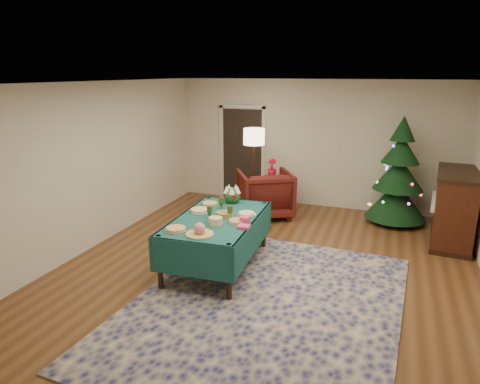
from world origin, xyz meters
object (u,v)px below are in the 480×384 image
(piano, at_px, (454,208))
(buffet_table, at_px, (217,227))
(potted_plant, at_px, (272,172))
(gift_box, at_px, (245,220))
(armchair, at_px, (265,192))
(christmas_tree, at_px, (399,176))
(side_table, at_px, (271,193))
(floor_lamp, at_px, (254,142))

(piano, bearing_deg, buffet_table, -146.89)
(potted_plant, bearing_deg, gift_box, -81.14)
(armchair, height_order, christmas_tree, christmas_tree)
(gift_box, bearing_deg, christmas_tree, 56.75)
(gift_box, relative_size, side_table, 0.18)
(armchair, height_order, piano, piano)
(side_table, xyz_separation_m, potted_plant, (-0.00, 0.00, 0.46))
(buffet_table, height_order, side_table, buffet_table)
(potted_plant, distance_m, christmas_tree, 2.52)
(armchair, relative_size, potted_plant, 2.77)
(armchair, bearing_deg, side_table, -118.51)
(side_table, bearing_deg, gift_box, -81.14)
(gift_box, distance_m, floor_lamp, 2.90)
(buffet_table, bearing_deg, gift_box, -13.17)
(floor_lamp, relative_size, side_table, 2.51)
(side_table, bearing_deg, christmas_tree, -1.42)
(christmas_tree, height_order, piano, christmas_tree)
(buffet_table, relative_size, christmas_tree, 0.99)
(piano, bearing_deg, potted_plant, 166.70)
(christmas_tree, relative_size, piano, 1.38)
(side_table, distance_m, christmas_tree, 2.58)
(potted_plant, xyz_separation_m, christmas_tree, (2.51, -0.06, 0.12))
(piano, bearing_deg, side_table, 166.70)
(buffet_table, distance_m, gift_box, 0.53)
(gift_box, xyz_separation_m, floor_lamp, (-0.75, 2.72, 0.66))
(buffet_table, distance_m, piano, 4.07)
(buffet_table, distance_m, side_table, 3.05)
(armchair, xyz_separation_m, piano, (3.41, -0.25, 0.10))
(potted_plant, xyz_separation_m, piano, (3.43, -0.81, -0.19))
(buffet_table, height_order, floor_lamp, floor_lamp)
(gift_box, height_order, armchair, armchair)
(armchair, distance_m, potted_plant, 0.63)
(armchair, height_order, potted_plant, armchair)
(armchair, bearing_deg, floor_lamp, -55.90)
(gift_box, relative_size, potted_plant, 0.33)
(floor_lamp, distance_m, piano, 3.82)
(side_table, height_order, christmas_tree, christmas_tree)
(gift_box, xyz_separation_m, armchair, (-0.47, 2.59, -0.31))
(armchair, relative_size, piano, 0.69)
(gift_box, bearing_deg, piano, 38.47)
(floor_lamp, xyz_separation_m, piano, (3.69, -0.38, -0.88))
(floor_lamp, relative_size, piano, 1.17)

